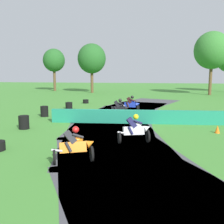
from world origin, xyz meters
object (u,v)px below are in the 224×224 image
Objects in this scene: motorcycle_trailing_white at (135,129)px; tire_stack_mid_b at (44,111)px; tire_stack_near at (86,101)px; motorcycle_lead_blue at (131,104)px; traffic_cone at (217,129)px; tire_stack_far at (24,122)px; motorcycle_chase_black at (119,108)px; tire_stack_mid_a at (69,106)px; motorcycle_fourth_orange at (75,145)px.

tire_stack_mid_b is (-7.20, 6.34, -0.25)m from motorcycle_trailing_white.
tire_stack_mid_b is at bearing -97.40° from tire_stack_near.
traffic_cone is at bearing -52.74° from motorcycle_lead_blue.
tire_stack_near is at bearing 87.19° from tire_stack_far.
traffic_cone is at bearing -49.43° from tire_stack_near.
traffic_cone is at bearing -35.86° from motorcycle_chase_black.
motorcycle_lead_blue is at bearing 51.86° from tire_stack_far.
motorcycle_chase_black is at bearing 6.07° from tire_stack_mid_b.
motorcycle_trailing_white is 2.68× the size of tire_stack_mid_a.
motorcycle_lead_blue is 2.71m from motorcycle_chase_black.
tire_stack_mid_a reaches higher than tire_stack_near.
motorcycle_fourth_orange reaches higher than traffic_cone.
motorcycle_fourth_orange reaches higher than tire_stack_far.
motorcycle_chase_black is 2.81× the size of tire_stack_near.
traffic_cone is at bearing -35.97° from tire_stack_mid_a.
motorcycle_chase_black is at bearing 86.88° from motorcycle_fourth_orange.
tire_stack_far is (-5.15, -4.86, -0.26)m from motorcycle_chase_black.
motorcycle_trailing_white is 3.70m from motorcycle_fourth_orange.
motorcycle_chase_black is 2.10× the size of tire_stack_far.
motorcycle_chase_black reaches higher than tire_stack_far.
motorcycle_lead_blue reaches higher than motorcycle_trailing_white.
tire_stack_mid_b reaches higher than tire_stack_near.
tire_stack_mid_a is at bearing 82.17° from tire_stack_mid_b.
tire_stack_near is 0.96× the size of tire_stack_mid_a.
motorcycle_lead_blue is 12.65m from motorcycle_fourth_orange.
traffic_cone is (4.45, 2.59, -0.43)m from motorcycle_trailing_white.
motorcycle_lead_blue is at bearing -45.56° from tire_stack_near.
motorcycle_trailing_white is at bearing -58.09° from tire_stack_mid_a.
tire_stack_near is 16.20m from traffic_cone.
motorcycle_lead_blue reaches higher than tire_stack_far.
tire_stack_mid_a is 4.32m from tire_stack_mid_b.
motorcycle_chase_black is 2.68× the size of tire_stack_mid_a.
motorcycle_fourth_orange reaches higher than tire_stack_near.
traffic_cone is (6.56, 5.63, -0.41)m from motorcycle_fourth_orange.
motorcycle_lead_blue reaches higher than tire_stack_near.
motorcycle_trailing_white is at bearing -67.77° from tire_stack_near.
motorcycle_fourth_orange is 8.65m from traffic_cone.
motorcycle_chase_black is 5.67m from tire_stack_mid_b.
motorcycle_trailing_white reaches higher than traffic_cone.
tire_stack_mid_a is at bearing 121.91° from motorcycle_trailing_white.
motorcycle_trailing_white is (0.85, -9.55, -0.01)m from motorcycle_lead_blue.
tire_stack_near is (-6.09, 14.90, -0.45)m from motorcycle_trailing_white.
motorcycle_fourth_orange is at bearing -93.12° from motorcycle_chase_black.
motorcycle_lead_blue is 8.76m from traffic_cone.
motorcycle_chase_black is 9.16m from tire_stack_near.
motorcycle_trailing_white is (1.57, -6.94, -0.01)m from motorcycle_chase_black.
motorcycle_fourth_orange is 2.08× the size of tire_stack_far.
tire_stack_far reaches higher than traffic_cone.
tire_stack_mid_a is at bearing 144.03° from traffic_cone.
traffic_cone is (11.06, -8.03, -0.08)m from tire_stack_mid_a.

